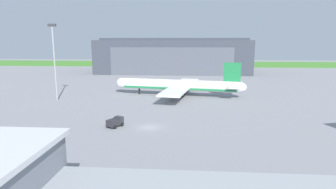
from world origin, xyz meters
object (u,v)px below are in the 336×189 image
maintenance_hangar (173,56)px  airliner_far_left (179,85)px  baggage_tug (115,122)px  apron_light_mast (54,57)px

maintenance_hangar → airliner_far_left: (6.23, -73.32, -5.77)m
baggage_tug → maintenance_hangar: bearing=86.9°
airliner_far_left → apron_light_mast: apron_light_mast is taller
maintenance_hangar → baggage_tug: 109.59m
maintenance_hangar → apron_light_mast: apron_light_mast is taller
maintenance_hangar → baggage_tug: maintenance_hangar is taller
airliner_far_left → maintenance_hangar: bearing=94.9°
apron_light_mast → airliner_far_left: bearing=15.8°
maintenance_hangar → airliner_far_left: 73.81m
maintenance_hangar → airliner_far_left: size_ratio=1.96×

